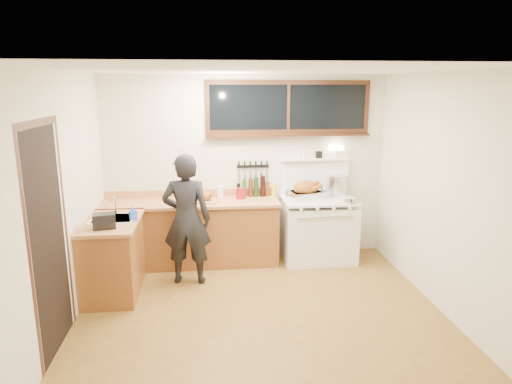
{
  "coord_description": "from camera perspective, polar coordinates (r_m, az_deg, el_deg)",
  "views": [
    {
      "loc": [
        -0.54,
        -4.66,
        2.45
      ],
      "look_at": [
        0.05,
        0.85,
        1.15
      ],
      "focal_mm": 32.0,
      "sensor_mm": 36.0,
      "label": 1
    }
  ],
  "objects": [
    {
      "name": "pot_lid",
      "position": [
        6.32,
        11.84,
        -1.17
      ],
      "size": [
        0.29,
        0.29,
        0.04
      ],
      "color": "silver",
      "rests_on": "vintage_stove"
    },
    {
      "name": "room_shell",
      "position": [
        4.76,
        0.49,
        3.53
      ],
      "size": [
        4.1,
        3.6,
        2.65
      ],
      "color": "beige",
      "rests_on": "ground"
    },
    {
      "name": "coffee_tin",
      "position": [
        6.37,
        -1.91,
        -0.18
      ],
      "size": [
        0.13,
        0.12,
        0.16
      ],
      "color": "maroon",
      "rests_on": "counter_back"
    },
    {
      "name": "sink_unit",
      "position": [
        5.71,
        -17.39,
        -3.72
      ],
      "size": [
        0.5,
        0.45,
        0.37
      ],
      "color": "white",
      "rests_on": "counter_left"
    },
    {
      "name": "man",
      "position": [
        5.73,
        -8.66,
        -3.39
      ],
      "size": [
        0.65,
        0.47,
        1.66
      ],
      "color": "black",
      "rests_on": "ground"
    },
    {
      "name": "left_doorway",
      "position": [
        4.57,
        -24.42,
        -5.39
      ],
      "size": [
        0.02,
        1.04,
        2.17
      ],
      "color": "black",
      "rests_on": "ground"
    },
    {
      "name": "toaster",
      "position": [
        5.33,
        -18.45,
        -3.46
      ],
      "size": [
        0.27,
        0.22,
        0.17
      ],
      "color": "black",
      "rests_on": "counter_left"
    },
    {
      "name": "vintage_stove",
      "position": [
        6.57,
        7.77,
        -4.48
      ],
      "size": [
        1.02,
        0.74,
        1.61
      ],
      "color": "white",
      "rests_on": "ground"
    },
    {
      "name": "knife_strip",
      "position": [
        6.53,
        -0.39,
        3.13
      ],
      "size": [
        0.46,
        0.03,
        0.28
      ],
      "color": "black",
      "rests_on": "room_shell"
    },
    {
      "name": "roast_turkey",
      "position": [
        6.44,
        6.26,
        0.13
      ],
      "size": [
        0.53,
        0.45,
        0.25
      ],
      "color": "silver",
      "rests_on": "vintage_stove"
    },
    {
      "name": "counter_left",
      "position": [
        5.77,
        -17.46,
        -7.7
      ],
      "size": [
        0.64,
        1.09,
        0.9
      ],
      "color": "brown",
      "rests_on": "ground"
    },
    {
      "name": "stockpot",
      "position": [
        6.71,
        10.11,
        0.88
      ],
      "size": [
        0.37,
        0.37,
        0.29
      ],
      "color": "silver",
      "rests_on": "vintage_stove"
    },
    {
      "name": "back_window",
      "position": [
        6.49,
        4.07,
        9.75
      ],
      "size": [
        2.32,
        0.13,
        0.77
      ],
      "color": "black",
      "rests_on": "room_shell"
    },
    {
      "name": "soap_bottle",
      "position": [
        5.55,
        -15.12,
        -2.55
      ],
      "size": [
        0.1,
        0.11,
        0.17
      ],
      "color": "blue",
      "rests_on": "counter_left"
    },
    {
      "name": "pitcher",
      "position": [
        6.41,
        -4.5,
        -0.02
      ],
      "size": [
        0.11,
        0.11,
        0.18
      ],
      "color": "white",
      "rests_on": "counter_back"
    },
    {
      "name": "counter_back",
      "position": [
        6.44,
        -8.15,
        -5.01
      ],
      "size": [
        2.44,
        0.64,
        1.0
      ],
      "color": "brown",
      "rests_on": "ground"
    },
    {
      "name": "saucepan",
      "position": [
        6.57,
        8.82,
        -0.11
      ],
      "size": [
        0.2,
        0.28,
        0.11
      ],
      "color": "silver",
      "rests_on": "vintage_stove"
    },
    {
      "name": "cutting_board",
      "position": [
        6.26,
        -6.48,
        -0.71
      ],
      "size": [
        0.46,
        0.39,
        0.14
      ],
      "color": "#B67748",
      "rests_on": "counter_back"
    },
    {
      "name": "bottle_cluster",
      "position": [
        6.49,
        0.07,
        0.53
      ],
      "size": [
        0.56,
        0.07,
        0.3
      ],
      "color": "black",
      "rests_on": "counter_back"
    },
    {
      "name": "ground_plane",
      "position": [
        5.3,
        0.46,
        -14.46
      ],
      "size": [
        4.0,
        3.5,
        0.02
      ],
      "primitive_type": "cube",
      "color": "brown"
    }
  ]
}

